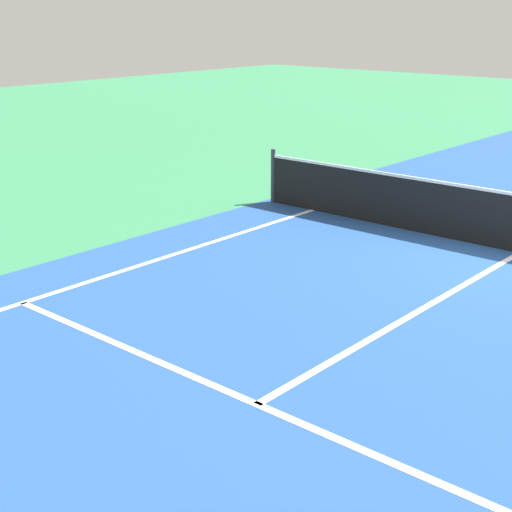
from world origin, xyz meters
The scene contains 3 objects.
line_sideline_left centered at (-4.11, -5.95, 0.00)m, with size 0.10×11.89×0.01m, color white.
line_service_near centered at (0.00, -6.40, 0.00)m, with size 8.22×0.10×0.01m, color white.
line_center_service centered at (0.00, -3.20, 0.00)m, with size 0.10×6.40×0.01m, color white.
Camera 1 is at (4.32, -11.39, 3.72)m, focal length 52.96 mm.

